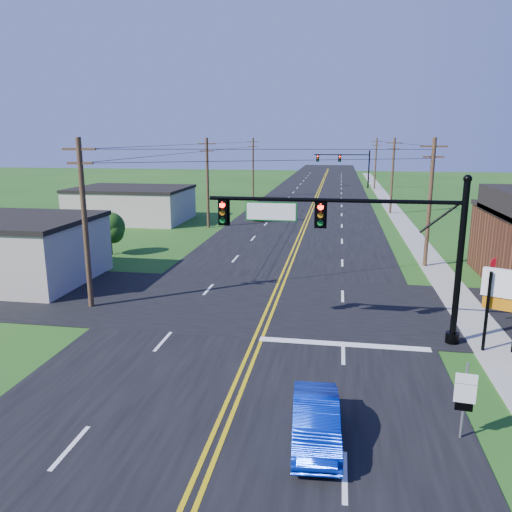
% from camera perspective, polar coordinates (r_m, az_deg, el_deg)
% --- Properties ---
extents(ground, '(260.00, 260.00, 0.00)m').
position_cam_1_polar(ground, '(16.95, -4.37, -18.56)').
color(ground, '#1A4614').
rests_on(ground, ground).
extents(road_main, '(16.00, 220.00, 0.04)m').
position_cam_1_polar(road_main, '(64.67, 6.20, 5.32)').
color(road_main, black).
rests_on(road_main, ground).
extents(road_cross, '(70.00, 10.00, 0.04)m').
position_cam_1_polar(road_cross, '(27.67, 1.54, -5.49)').
color(road_cross, black).
rests_on(road_cross, ground).
extents(sidewalk, '(2.00, 160.00, 0.08)m').
position_cam_1_polar(sidewalk, '(55.12, 16.55, 3.48)').
color(sidewalk, gray).
rests_on(sidewalk, ground).
extents(signal_mast_main, '(11.30, 0.60, 7.48)m').
position_cam_1_polar(signal_mast_main, '(22.36, 11.26, 2.26)').
color(signal_mast_main, black).
rests_on(signal_mast_main, ground).
extents(signal_mast_far, '(10.98, 0.60, 7.48)m').
position_cam_1_polar(signal_mast_far, '(94.06, 10.11, 10.44)').
color(signal_mast_far, black).
rests_on(signal_mast_far, ground).
extents(cream_bldg_near, '(10.20, 8.20, 4.10)m').
position_cam_1_polar(cream_bldg_near, '(35.37, -26.36, 0.69)').
color(cream_bldg_near, beige).
rests_on(cream_bldg_near, ground).
extents(cream_bldg_far, '(12.20, 9.20, 3.70)m').
position_cam_1_polar(cream_bldg_far, '(57.08, -14.02, 5.80)').
color(cream_bldg_far, beige).
rests_on(cream_bldg_far, ground).
extents(utility_pole_left_a, '(1.80, 0.28, 9.00)m').
position_cam_1_polar(utility_pole_left_a, '(27.60, -18.99, 3.80)').
color(utility_pole_left_a, '#382119').
rests_on(utility_pole_left_a, ground).
extents(utility_pole_left_b, '(1.80, 0.28, 9.00)m').
position_cam_1_polar(utility_pole_left_b, '(50.84, -5.56, 8.50)').
color(utility_pole_left_b, '#382119').
rests_on(utility_pole_left_b, ground).
extents(utility_pole_left_c, '(1.80, 0.28, 9.00)m').
position_cam_1_polar(utility_pole_left_c, '(77.18, -0.35, 10.19)').
color(utility_pole_left_c, '#382119').
rests_on(utility_pole_left_c, ground).
extents(utility_pole_right_a, '(1.80, 0.28, 9.00)m').
position_cam_1_polar(utility_pole_right_a, '(36.73, 19.24, 5.98)').
color(utility_pole_right_a, '#382119').
rests_on(utility_pole_right_a, ground).
extents(utility_pole_right_b, '(1.80, 0.28, 9.00)m').
position_cam_1_polar(utility_pole_right_b, '(62.41, 15.33, 8.98)').
color(utility_pole_right_b, '#382119').
rests_on(utility_pole_right_b, ground).
extents(utility_pole_right_c, '(1.80, 0.28, 9.00)m').
position_cam_1_polar(utility_pole_right_c, '(92.26, 13.51, 10.34)').
color(utility_pole_right_c, '#382119').
rests_on(utility_pole_right_c, ground).
extents(tree_right_back, '(3.00, 3.00, 4.10)m').
position_cam_1_polar(tree_right_back, '(42.32, 26.44, 3.30)').
color(tree_right_back, '#382119').
rests_on(tree_right_back, ground).
extents(tree_left, '(2.40, 2.40, 3.37)m').
position_cam_1_polar(tree_left, '(40.58, -16.40, 3.16)').
color(tree_left, '#382119').
rests_on(tree_left, ground).
extents(blue_car, '(1.65, 4.06, 1.31)m').
position_cam_1_polar(blue_car, '(15.84, 6.85, -18.33)').
color(blue_car, '#0827B2').
rests_on(blue_car, ground).
extents(distant_car, '(1.92, 4.27, 1.42)m').
position_cam_1_polar(distant_car, '(56.41, 0.63, 4.93)').
color(distant_car, '#ACADB1').
rests_on(distant_car, ground).
extents(route_sign, '(0.63, 0.13, 2.50)m').
position_cam_1_polar(route_sign, '(16.67, 22.75, -14.47)').
color(route_sign, slate).
rests_on(route_sign, ground).
extents(stop_sign, '(0.68, 0.27, 1.99)m').
position_cam_1_polar(stop_sign, '(33.20, 25.66, -1.09)').
color(stop_sign, slate).
rests_on(stop_sign, ground).
extents(pylon_sign, '(1.72, 0.98, 3.67)m').
position_cam_1_polar(pylon_sign, '(23.18, 26.51, -3.80)').
color(pylon_sign, black).
rests_on(pylon_sign, ground).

